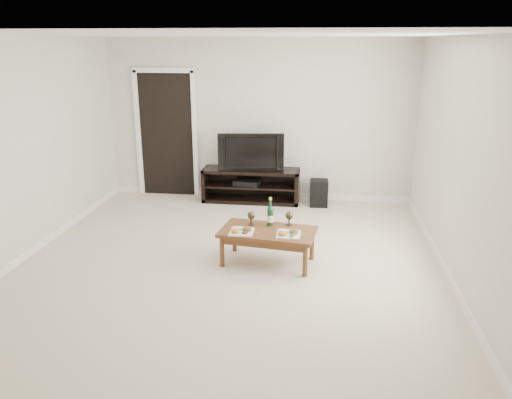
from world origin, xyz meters
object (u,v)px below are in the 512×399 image
object	(u,v)px
media_console	(251,185)
coffee_table	(268,247)
television	(251,151)
subwoofer	(319,193)

from	to	relation	value
media_console	coffee_table	distance (m)	2.42
television	coffee_table	bearing A→B (deg)	-85.11
coffee_table	media_console	bearing A→B (deg)	102.84
media_console	subwoofer	xyz separation A→B (m)	(1.11, -0.07, -0.06)
media_console	subwoofer	size ratio (longest dim) A/B	3.74
television	subwoofer	distance (m)	1.28
coffee_table	subwoofer	bearing A→B (deg)	75.94
media_console	subwoofer	distance (m)	1.12
subwoofer	coffee_table	bearing A→B (deg)	-106.99
television	coffee_table	size ratio (longest dim) A/B	0.95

